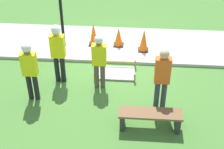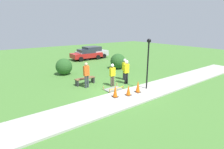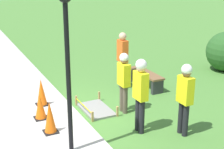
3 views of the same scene
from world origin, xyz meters
name	(u,v)px [view 1 (image 1 of 3)]	position (x,y,z in m)	size (l,w,h in m)	color
ground_plane	(113,64)	(0.00, 0.00, 0.00)	(60.00, 60.00, 0.00)	#477A33
sidewalk	(115,44)	(0.00, -1.17, 0.05)	(28.00, 2.33, 0.10)	#ADAAA3
wet_concrete_patch	(115,73)	(-0.11, 0.57, 0.04)	(1.26, 0.79, 0.29)	gray
traffic_cone_near_patch	(144,40)	(-0.97, -0.75, 0.49)	(0.34, 0.34, 0.78)	black
traffic_cone_far_patch	(119,37)	(-0.11, -1.02, 0.43)	(0.34, 0.34, 0.67)	black
traffic_cone_sidewalk_edge	(94,34)	(0.74, -1.01, 0.50)	(0.34, 0.34, 0.80)	black
park_bench	(150,117)	(-1.13, 2.84, 0.35)	(1.58, 0.44, 0.51)	#2D2D33
worker_supervisor	(29,67)	(2.08, 1.91, 1.07)	(0.40, 0.26, 1.80)	black
worker_assistant	(58,49)	(1.50, 1.04, 1.14)	(0.40, 0.27, 1.88)	black
worker_trainee	(99,58)	(0.30, 1.23, 1.01)	(0.40, 0.25, 1.71)	brown
bystander_in_orange_shirt	(162,76)	(-1.40, 2.09, 1.08)	(0.40, 0.25, 1.87)	#383D47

